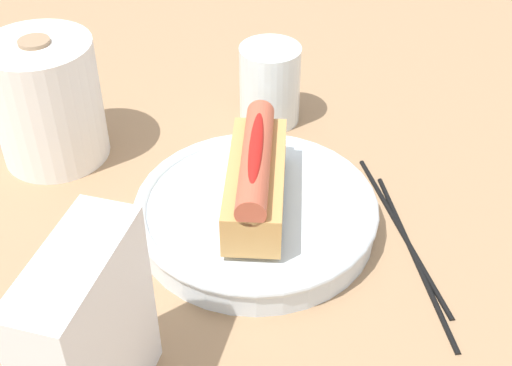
# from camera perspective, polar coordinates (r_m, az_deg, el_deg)

# --- Properties ---
(ground_plane) EXTENTS (2.40, 2.40, 0.00)m
(ground_plane) POSITION_cam_1_polar(r_m,az_deg,el_deg) (0.64, -1.51, -4.11)
(ground_plane) COLOR #9E7A56
(serving_bowl) EXTENTS (0.23, 0.23, 0.03)m
(serving_bowl) POSITION_cam_1_polar(r_m,az_deg,el_deg) (0.63, 0.00, -2.48)
(serving_bowl) COLOR silver
(serving_bowl) RESTS_ON ground_plane
(hotdog_front) EXTENTS (0.16, 0.07, 0.06)m
(hotdog_front) POSITION_cam_1_polar(r_m,az_deg,el_deg) (0.61, -0.00, 0.58)
(hotdog_front) COLOR tan
(hotdog_front) RESTS_ON serving_bowl
(water_glass) EXTENTS (0.07, 0.07, 0.09)m
(water_glass) POSITION_cam_1_polar(r_m,az_deg,el_deg) (0.77, 1.16, 7.98)
(water_glass) COLOR white
(water_glass) RESTS_ON ground_plane
(paper_towel_roll) EXTENTS (0.11, 0.11, 0.13)m
(paper_towel_roll) POSITION_cam_1_polar(r_m,az_deg,el_deg) (0.73, -17.01, 6.52)
(paper_towel_roll) COLOR white
(paper_towel_roll) RESTS_ON ground_plane
(napkin_box) EXTENTS (0.11, 0.05, 0.15)m
(napkin_box) POSITION_cam_1_polar(r_m,az_deg,el_deg) (0.47, -13.67, -12.57)
(napkin_box) COLOR white
(napkin_box) RESTS_ON ground_plane
(chopstick_near) EXTENTS (0.20, 0.09, 0.01)m
(chopstick_near) POSITION_cam_1_polar(r_m,az_deg,el_deg) (0.65, 12.03, -3.79)
(chopstick_near) COLOR black
(chopstick_near) RESTS_ON ground_plane
(chopstick_far) EXTENTS (0.21, 0.08, 0.01)m
(chopstick_far) POSITION_cam_1_polar(r_m,az_deg,el_deg) (0.63, 13.04, -5.72)
(chopstick_far) COLOR black
(chopstick_far) RESTS_ON ground_plane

